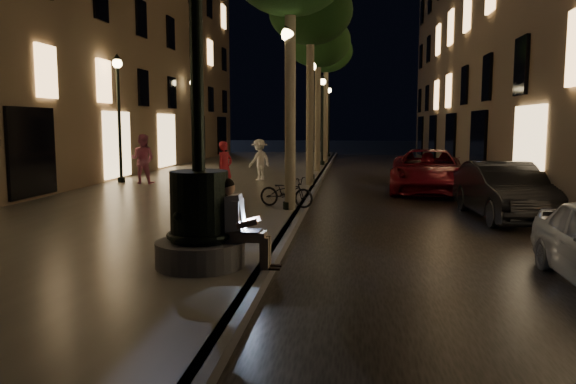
# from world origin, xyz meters

# --- Properties ---
(ground) EXTENTS (120.00, 120.00, 0.00)m
(ground) POSITION_xyz_m (0.00, 15.00, 0.00)
(ground) COLOR black
(ground) RESTS_ON ground
(cobble_lane) EXTENTS (6.00, 45.00, 0.02)m
(cobble_lane) POSITION_xyz_m (3.00, 15.00, 0.01)
(cobble_lane) COLOR black
(cobble_lane) RESTS_ON ground
(promenade) EXTENTS (8.00, 45.00, 0.20)m
(promenade) POSITION_xyz_m (-4.00, 15.00, 0.10)
(promenade) COLOR #656159
(promenade) RESTS_ON ground
(curb_strip) EXTENTS (0.25, 45.00, 0.20)m
(curb_strip) POSITION_xyz_m (0.00, 15.00, 0.10)
(curb_strip) COLOR #59595B
(curb_strip) RESTS_ON ground
(building_left) EXTENTS (8.00, 36.00, 15.00)m
(building_left) POSITION_xyz_m (-12.00, 18.00, 7.50)
(building_left) COLOR #816D51
(building_left) RESTS_ON ground
(fountain_lamppost) EXTENTS (1.40, 1.40, 5.21)m
(fountain_lamppost) POSITION_xyz_m (-1.00, 2.00, 1.21)
(fountain_lamppost) COLOR #59595B
(fountain_lamppost) RESTS_ON promenade
(seated_man_laptop) EXTENTS (1.02, 0.35, 1.39)m
(seated_man_laptop) POSITION_xyz_m (-0.39, 2.00, 0.93)
(seated_man_laptop) COLOR gray
(seated_man_laptop) RESTS_ON promenade
(tree_second) EXTENTS (3.00, 3.00, 7.40)m
(tree_second) POSITION_xyz_m (-0.20, 14.00, 6.33)
(tree_second) COLOR #6B604C
(tree_second) RESTS_ON promenade
(tree_third) EXTENTS (3.00, 3.00, 7.20)m
(tree_third) POSITION_xyz_m (-0.30, 20.00, 6.14)
(tree_third) COLOR #6B604C
(tree_third) RESTS_ON promenade
(tree_far) EXTENTS (3.00, 3.00, 7.50)m
(tree_far) POSITION_xyz_m (-0.22, 26.00, 6.43)
(tree_far) COLOR #6B604C
(tree_far) RESTS_ON promenade
(lamp_curb_a) EXTENTS (0.36, 0.36, 4.81)m
(lamp_curb_a) POSITION_xyz_m (-0.30, 8.00, 3.24)
(lamp_curb_a) COLOR black
(lamp_curb_a) RESTS_ON promenade
(lamp_curb_b) EXTENTS (0.36, 0.36, 4.81)m
(lamp_curb_b) POSITION_xyz_m (-0.30, 16.00, 3.24)
(lamp_curb_b) COLOR black
(lamp_curb_b) RESTS_ON promenade
(lamp_curb_c) EXTENTS (0.36, 0.36, 4.81)m
(lamp_curb_c) POSITION_xyz_m (-0.30, 24.00, 3.24)
(lamp_curb_c) COLOR black
(lamp_curb_c) RESTS_ON promenade
(lamp_curb_d) EXTENTS (0.36, 0.36, 4.81)m
(lamp_curb_d) POSITION_xyz_m (-0.30, 32.00, 3.24)
(lamp_curb_d) COLOR black
(lamp_curb_d) RESTS_ON promenade
(lamp_left_b) EXTENTS (0.36, 0.36, 4.81)m
(lamp_left_b) POSITION_xyz_m (-7.40, 14.00, 3.24)
(lamp_left_b) COLOR black
(lamp_left_b) RESTS_ON promenade
(lamp_left_c) EXTENTS (0.36, 0.36, 4.81)m
(lamp_left_c) POSITION_xyz_m (-7.40, 24.00, 3.24)
(lamp_left_c) COLOR black
(lamp_left_c) RESTS_ON promenade
(stroller) EXTENTS (0.60, 1.03, 1.04)m
(stroller) POSITION_xyz_m (-3.00, 9.16, 0.72)
(stroller) COLOR black
(stroller) RESTS_ON promenade
(car_second) EXTENTS (1.87, 4.52, 1.45)m
(car_second) POSITION_xyz_m (5.20, 8.22, 0.73)
(car_second) COLOR black
(car_second) RESTS_ON ground
(car_third) EXTENTS (3.04, 5.69, 1.52)m
(car_third) POSITION_xyz_m (4.00, 13.78, 0.76)
(car_third) COLOR maroon
(car_third) RESTS_ON ground
(pedestrian_red) EXTENTS (0.65, 0.73, 1.67)m
(pedestrian_red) POSITION_xyz_m (-2.68, 11.06, 1.03)
(pedestrian_red) COLOR red
(pedestrian_red) RESTS_ON promenade
(pedestrian_pink) EXTENTS (0.91, 0.72, 1.83)m
(pedestrian_pink) POSITION_xyz_m (-6.36, 13.58, 1.12)
(pedestrian_pink) COLOR #C2678A
(pedestrian_pink) RESTS_ON promenade
(pedestrian_white) EXTENTS (1.10, 1.20, 1.62)m
(pedestrian_white) POSITION_xyz_m (-2.30, 15.45, 1.01)
(pedestrian_white) COLOR white
(pedestrian_white) RESTS_ON promenade
(bicycle) EXTENTS (1.63, 0.99, 0.81)m
(bicycle) POSITION_xyz_m (-0.40, 8.40, 0.61)
(bicycle) COLOR black
(bicycle) RESTS_ON promenade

